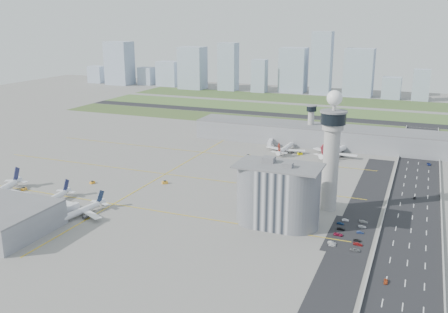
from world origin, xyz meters
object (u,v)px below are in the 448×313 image
at_px(tug_5, 300,153).
at_px(car_hw_4, 413,143).
at_px(car_lot_2, 338,234).
at_px(jet_bridge_far_0, 271,142).
at_px(jet_bridge_near_1, 11,207).
at_px(car_hw_1, 415,198).
at_px(tug_0, 24,189).
at_px(control_tower, 332,146).
at_px(jet_bridge_near_2, 57,216).
at_px(tug_1, 46,203).
at_px(admin_building, 278,195).
at_px(car_lot_3, 341,229).
at_px(car_hw_2, 429,164).
at_px(car_lot_6, 355,250).
at_px(airplane_near_b, 50,197).
at_px(car_lot_0, 332,245).
at_px(car_lot_10, 362,227).
at_px(jet_bridge_far_1, 333,147).
at_px(secondary_tower, 311,121).
at_px(airplane_far_a, 286,145).
at_px(airplane_far_b, 335,148).
at_px(car_lot_9, 360,232).
at_px(tug_3, 165,182).
at_px(car_lot_4, 340,223).
at_px(car_lot_5, 345,220).
at_px(car_lot_7, 358,244).
at_px(car_lot_11, 364,222).
at_px(car_lot_8, 357,240).
at_px(airplane_near_c, 79,208).
at_px(car_lot_1, 332,243).
at_px(tug_4, 248,156).
at_px(tug_2, 92,182).

bearing_deg(tug_5, car_hw_4, -81.26).
bearing_deg(car_lot_2, jet_bridge_far_0, 31.20).
bearing_deg(jet_bridge_near_1, car_hw_1, -52.43).
height_order(jet_bridge_far_0, tug_0, jet_bridge_far_0).
bearing_deg(control_tower, jet_bridge_near_2, -151.10).
distance_m(tug_1, car_lot_2, 158.29).
bearing_deg(admin_building, tug_0, -176.79).
xyz_separation_m(tug_1, car_lot_3, (157.12, 26.93, -0.28)).
bearing_deg(car_hw_2, car_lot_6, -108.98).
distance_m(tug_5, car_hw_4, 103.00).
xyz_separation_m(control_tower, car_lot_3, (11.24, -25.94, -34.47)).
relative_size(airplane_near_b, tug_0, 10.82).
bearing_deg(car_lot_0, car_lot_10, -28.86).
bearing_deg(jet_bridge_far_1, car_lot_6, 3.48).
relative_size(secondary_tower, airplane_far_a, 0.86).
relative_size(control_tower, admin_building, 1.54).
bearing_deg(airplane_near_b, admin_building, 95.85).
distance_m(airplane_far_b, car_lot_2, 146.67).
bearing_deg(tug_1, car_hw_2, 103.71).
xyz_separation_m(control_tower, car_lot_9, (20.49, -26.57, -34.49)).
height_order(tug_3, car_lot_4, tug_3).
bearing_deg(secondary_tower, control_tower, -73.52).
height_order(control_tower, car_lot_3, control_tower).
relative_size(airplane_near_b, tug_3, 10.08).
bearing_deg(car_lot_5, car_lot_7, -167.86).
distance_m(car_lot_0, car_lot_11, 34.49).
relative_size(car_lot_0, car_lot_8, 0.92).
relative_size(airplane_far_b, jet_bridge_far_1, 3.05).
distance_m(airplane_near_c, car_hw_2, 239.45).
relative_size(airplane_far_b, car_lot_8, 12.08).
height_order(jet_bridge_near_1, jet_bridge_far_0, same).
relative_size(car_lot_3, car_hw_4, 1.05).
bearing_deg(jet_bridge_near_2, car_lot_8, -67.29).
distance_m(admin_building, jet_bridge_near_1, 141.07).
height_order(control_tower, tug_5, control_tower).
distance_m(jet_bridge_near_2, car_lot_1, 137.45).
relative_size(airplane_near_c, car_lot_1, 8.92).
height_order(tug_5, car_lot_1, tug_5).
bearing_deg(car_hw_1, airplane_near_b, -151.47).
height_order(tug_4, car_lot_7, tug_4).
height_order(tug_5, car_hw_2, tug_5).
relative_size(admin_building, airplane_far_a, 1.14).
height_order(airplane_near_b, tug_3, airplane_near_b).
bearing_deg(car_lot_2, admin_building, 88.31).
relative_size(car_lot_5, car_lot_11, 0.78).
bearing_deg(car_lot_10, jet_bridge_far_0, 36.36).
relative_size(airplane_near_b, tug_2, 11.91).
relative_size(secondary_tower, car_lot_11, 7.24).
bearing_deg(car_hw_4, car_lot_3, -105.89).
bearing_deg(car_lot_0, tug_2, 69.49).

